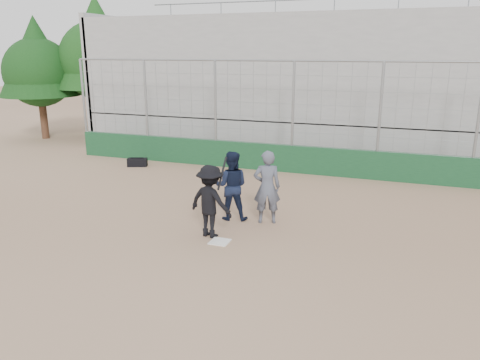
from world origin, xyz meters
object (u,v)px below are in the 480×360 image
(batter_at_plate, at_px, (210,201))
(umpire, at_px, (267,191))
(equipment_bag, at_px, (137,162))
(catcher_crouched, at_px, (231,197))

(batter_at_plate, relative_size, umpire, 1.11)
(batter_at_plate, bearing_deg, equipment_bag, 134.64)
(batter_at_plate, relative_size, equipment_bag, 2.37)
(batter_at_plate, xyz_separation_m, equipment_bag, (-5.48, 5.55, -0.72))
(batter_at_plate, distance_m, equipment_bag, 7.83)
(catcher_crouched, bearing_deg, batter_at_plate, -92.76)
(catcher_crouched, relative_size, equipment_bag, 1.53)
(batter_at_plate, height_order, umpire, batter_at_plate)
(catcher_crouched, relative_size, umpire, 0.72)
(batter_at_plate, bearing_deg, umpire, 53.36)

